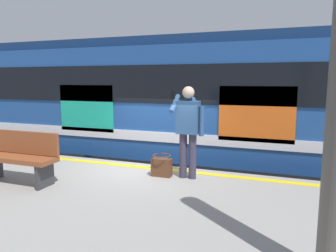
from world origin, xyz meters
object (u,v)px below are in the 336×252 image
Objects in this scene: passenger at (188,125)px; handbag at (162,166)px; bench at (19,155)px; train_carriage at (182,97)px.

passenger is 0.95m from handbag.
handbag is 2.54m from bench.
bench is (1.62, 4.27, -0.83)m from train_carriage.
train_carriage is 7.22× the size of passenger.
train_carriage is 29.68× the size of handbag.
train_carriage is 3.32m from handbag.
bench is (2.21, 1.21, 0.29)m from handbag.
train_carriage is 3.19m from passenger.
handbag is at bearing 100.87° from train_carriage.
bench is at bearing 69.20° from train_carriage.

